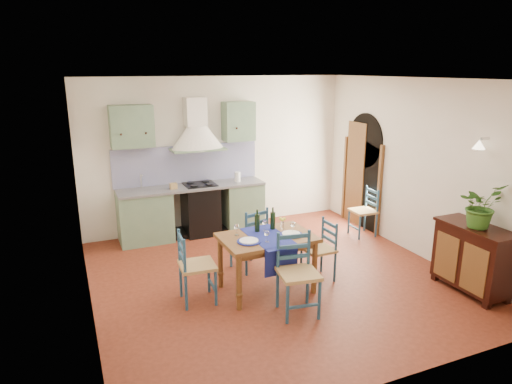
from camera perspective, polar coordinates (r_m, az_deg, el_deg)
floor at (r=6.74m, az=2.33°, el=-10.61°), size 5.00×5.00×0.00m
back_wall at (r=8.27m, az=-7.38°, el=1.93°), size 5.00×0.96×2.80m
right_wall at (r=7.86m, az=18.22°, el=2.73°), size 0.26×5.00×2.80m
left_wall at (r=5.68m, az=-20.95°, el=-1.51°), size 0.04×5.00×2.80m
ceiling at (r=6.06m, az=2.63°, el=13.98°), size 5.00×5.00×0.01m
dining_table at (r=6.11m, az=1.44°, el=-6.32°), size 1.25×0.94×1.10m
chair_near at (r=5.67m, az=5.20°, el=-10.08°), size 0.53×0.53×1.00m
chair_far at (r=6.82m, az=-0.73°, el=-5.69°), size 0.55×0.55×0.97m
chair_left at (r=5.95m, az=-7.67°, el=-9.21°), size 0.47×0.47×0.95m
chair_right at (r=6.59m, az=8.03°, el=-7.12°), size 0.42×0.42×0.87m
chair_spare at (r=8.42m, az=13.41°, el=-2.36°), size 0.42×0.42×0.87m
sideboard at (r=6.80m, az=25.48°, el=-7.25°), size 0.50×1.05×0.94m
potted_plant at (r=6.54m, az=26.26°, el=-1.52°), size 0.57×0.51×0.59m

